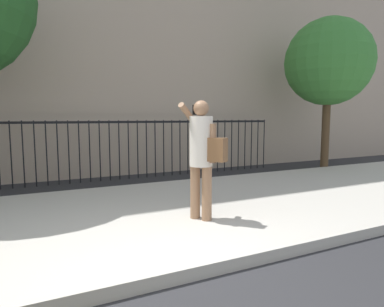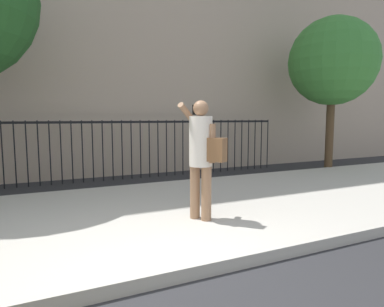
% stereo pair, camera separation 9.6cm
% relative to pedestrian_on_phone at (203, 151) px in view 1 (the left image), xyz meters
% --- Properties ---
extents(ground_plane, '(60.00, 60.00, 0.00)m').
position_rel_pedestrian_on_phone_xyz_m(ground_plane, '(-1.26, -1.39, -1.18)').
color(ground_plane, '#28282B').
extents(sidewalk, '(28.00, 4.40, 0.15)m').
position_rel_pedestrian_on_phone_xyz_m(sidewalk, '(-1.26, 0.81, -1.11)').
color(sidewalk, '#B2ADA3').
rests_on(sidewalk, ground).
extents(iron_fence, '(12.03, 0.04, 1.60)m').
position_rel_pedestrian_on_phone_xyz_m(iron_fence, '(-1.26, 4.51, -0.16)').
color(iron_fence, black).
rests_on(iron_fence, ground).
extents(pedestrian_on_phone, '(0.62, 0.73, 1.77)m').
position_rel_pedestrian_on_phone_xyz_m(pedestrian_on_phone, '(0.00, 0.00, 0.00)').
color(pedestrian_on_phone, '#936B4C').
rests_on(pedestrian_on_phone, sidewalk).
extents(street_tree_near, '(2.62, 2.62, 4.66)m').
position_rel_pedestrian_on_phone_xyz_m(street_tree_near, '(5.99, 3.10, 2.15)').
color(street_tree_near, '#4C3823').
rests_on(street_tree_near, ground).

